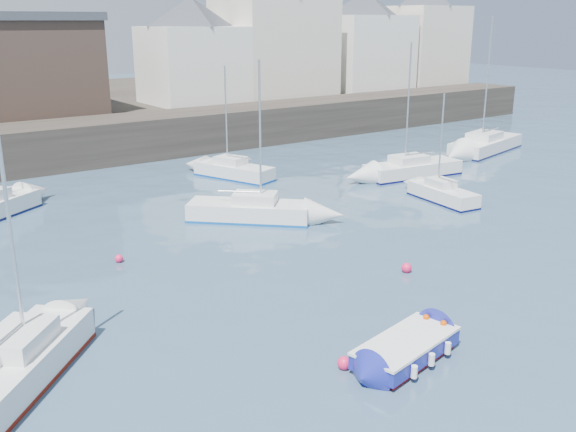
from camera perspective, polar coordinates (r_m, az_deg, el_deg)
water at (r=21.22m, az=19.73°, el=-11.65°), size 220.00×220.00×0.00m
quay_wall at (r=48.50m, az=-16.20°, el=6.47°), size 90.00×5.00×3.00m
land_strip at (r=65.57m, az=-21.69°, el=8.46°), size 90.00×32.00×2.80m
bldg_east_a at (r=63.24m, az=-1.23°, el=16.10°), size 13.36×13.36×11.80m
bldg_east_b at (r=69.72m, az=6.75°, el=15.31°), size 11.88×11.88×9.95m
bldg_east_c at (r=76.05m, az=11.98°, el=15.58°), size 11.14×11.14×10.95m
bldg_east_d at (r=58.20m, az=-8.49°, el=14.43°), size 11.14×11.14×8.95m
blue_dinghy at (r=19.95m, az=10.45°, el=-11.51°), size 3.93×2.27×0.70m
sailboat_a at (r=19.96m, az=-22.97°, el=-12.11°), size 5.61×5.78×7.94m
sailboat_b at (r=32.79m, az=-3.41°, el=0.51°), size 5.88×5.76×8.03m
sailboat_c at (r=37.19m, az=13.57°, el=1.96°), size 2.04×4.72×6.01m
sailboat_d at (r=42.85m, az=10.98°, el=4.17°), size 6.91×3.02×8.52m
sailboat_f at (r=41.77m, az=-4.85°, el=4.07°), size 3.53×5.75×7.13m
sailboat_g at (r=52.36m, az=17.16°, el=6.10°), size 8.38×4.34×10.14m
buoy_near at (r=19.46m, az=5.00°, el=-13.37°), size 0.41×0.41×0.41m
buoy_mid at (r=26.62m, az=10.47°, el=-4.93°), size 0.42×0.42×0.42m
buoy_far at (r=28.17m, az=-14.77°, el=-3.98°), size 0.35×0.35×0.35m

